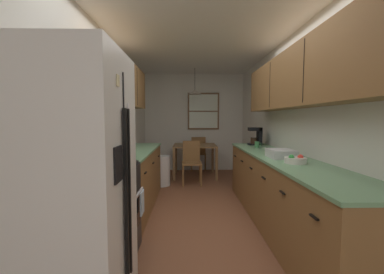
{
  "coord_description": "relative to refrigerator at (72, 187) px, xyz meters",
  "views": [
    {
      "loc": [
        -0.16,
        -2.85,
        1.36
      ],
      "look_at": [
        -0.09,
        1.29,
        1.06
      ],
      "focal_mm": 22.72,
      "sensor_mm": 36.0,
      "label": 1
    }
  ],
  "objects": [
    {
      "name": "fruit_bowl",
      "position": [
        1.91,
        0.87,
        0.03
      ],
      "size": [
        0.22,
        0.22,
        0.09
      ],
      "color": "silver",
      "rests_on": "counter_right"
    },
    {
      "name": "dining_chair_far",
      "position": [
        1.04,
        4.75,
        -0.41
      ],
      "size": [
        0.45,
        0.45,
        0.9
      ],
      "color": "brown",
      "rests_on": "ground"
    },
    {
      "name": "storage_canister",
      "position": [
        -0.05,
        1.27,
        0.09
      ],
      "size": [
        0.11,
        0.11,
        0.19
      ],
      "color": "#D84C19",
      "rests_on": "counter_left"
    },
    {
      "name": "trash_bin",
      "position": [
        0.25,
        3.31,
        -0.6
      ],
      "size": [
        0.34,
        0.34,
        0.61
      ],
      "primitive_type": "cylinder",
      "color": "white",
      "rests_on": "ground"
    },
    {
      "name": "pendant_light",
      "position": [
        0.95,
        4.09,
        1.09
      ],
      "size": [
        0.33,
        0.33,
        0.61
      ],
      "color": "black"
    },
    {
      "name": "table_serving_bowl",
      "position": [
        0.89,
        4.16,
        -0.12
      ],
      "size": [
        0.2,
        0.2,
        0.06
      ],
      "primitive_type": "cylinder",
      "color": "silver",
      "rests_on": "dining_table"
    },
    {
      "name": "refrigerator",
      "position": [
        0.0,
        0.0,
        0.0
      ],
      "size": [
        0.74,
        0.73,
        1.81
      ],
      "color": "white",
      "rests_on": "ground"
    },
    {
      "name": "wall_right",
      "position": [
        2.3,
        2.23,
        0.37
      ],
      "size": [
        0.1,
        9.0,
        2.55
      ],
      "primitive_type": "cube",
      "color": "silver",
      "rests_on": "ground"
    },
    {
      "name": "stove_range",
      "position": [
        -0.05,
        0.69,
        -0.44
      ],
      "size": [
        0.66,
        0.61,
        1.1
      ],
      "color": "black",
      "rests_on": "ground"
    },
    {
      "name": "microwave_over_range",
      "position": [
        -0.16,
        0.69,
        0.81
      ],
      "size": [
        0.39,
        0.57,
        0.35
      ],
      "color": "black"
    },
    {
      "name": "counter_left",
      "position": [
        -0.05,
        2.03,
        -0.46
      ],
      "size": [
        0.64,
        2.08,
        0.9
      ],
      "color": "brown",
      "rests_on": "ground"
    },
    {
      "name": "wall_back",
      "position": [
        0.95,
        4.88,
        0.37
      ],
      "size": [
        4.4,
        0.1,
        2.55
      ],
      "primitive_type": "cube",
      "color": "silver",
      "rests_on": "ground"
    },
    {
      "name": "dish_rack",
      "position": [
        1.9,
        1.24,
        0.04
      ],
      "size": [
        0.28,
        0.34,
        0.1
      ],
      "primitive_type": "cube",
      "color": "silver",
      "rests_on": "counter_right"
    },
    {
      "name": "upper_cabinets_right",
      "position": [
        2.09,
        1.28,
        0.93
      ],
      "size": [
        0.33,
        3.0,
        0.68
      ],
      "color": "brown"
    },
    {
      "name": "wall_left",
      "position": [
        -0.4,
        2.23,
        0.37
      ],
      "size": [
        0.1,
        9.0,
        2.55
      ],
      "primitive_type": "cube",
      "color": "silver",
      "rests_on": "ground"
    },
    {
      "name": "ceiling_slab",
      "position": [
        0.95,
        2.23,
        1.68
      ],
      "size": [
        4.4,
        9.0,
        0.08
      ],
      "primitive_type": "cube",
      "color": "white"
    },
    {
      "name": "mug_by_coffeemaker",
      "position": [
        1.92,
        2.33,
        0.04
      ],
      "size": [
        0.11,
        0.07,
        0.09
      ],
      "color": "#3F7F4C",
      "rests_on": "counter_right"
    },
    {
      "name": "dish_towel",
      "position": [
        0.31,
        0.84,
        -0.41
      ],
      "size": [
        0.02,
        0.16,
        0.24
      ],
      "primitive_type": "cube",
      "color": "silver"
    },
    {
      "name": "dining_table",
      "position": [
        0.95,
        4.09,
        -0.26
      ],
      "size": [
        1.0,
        0.89,
        0.76
      ],
      "color": "brown",
      "rests_on": "ground"
    },
    {
      "name": "dining_chair_near",
      "position": [
        0.86,
        3.44,
        -0.41
      ],
      "size": [
        0.41,
        0.41,
        0.9
      ],
      "color": "brown",
      "rests_on": "ground"
    },
    {
      "name": "upper_cabinets_left",
      "position": [
        -0.19,
        1.98,
        0.98
      ],
      "size": [
        0.33,
        2.16,
        0.65
      ],
      "color": "brown"
    },
    {
      "name": "ground_plane",
      "position": [
        0.95,
        2.23,
        -0.91
      ],
      "size": [
        12.0,
        12.0,
        0.0
      ],
      "primitive_type": "plane",
      "color": "brown"
    },
    {
      "name": "coffee_maker",
      "position": [
        2.01,
        2.7,
        0.16
      ],
      "size": [
        0.22,
        0.18,
        0.31
      ],
      "color": "black",
      "rests_on": "counter_right"
    },
    {
      "name": "back_window",
      "position": [
        1.19,
        4.8,
        0.66
      ],
      "size": [
        0.83,
        0.05,
        0.96
      ],
      "color": "brown"
    },
    {
      "name": "counter_right",
      "position": [
        1.95,
        1.33,
        -0.46
      ],
      "size": [
        0.64,
        3.32,
        0.9
      ],
      "color": "brown",
      "rests_on": "ground"
    }
  ]
}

